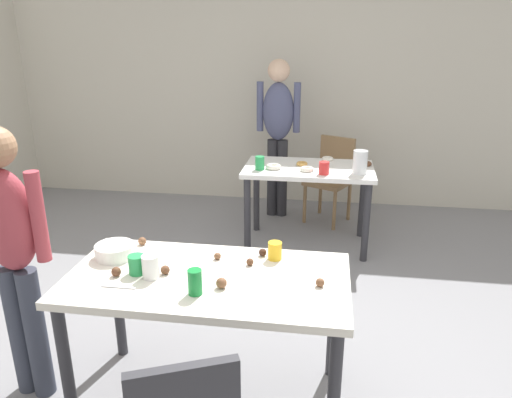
{
  "coord_description": "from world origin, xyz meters",
  "views": [
    {
      "loc": [
        0.45,
        -2.26,
        1.89
      ],
      "look_at": [
        0.03,
        0.56,
        0.9
      ],
      "focal_mm": 33.8,
      "sensor_mm": 36.0,
      "label": 1
    }
  ],
  "objects": [
    {
      "name": "cup_near_2",
      "position": [
        -0.45,
        -0.22,
        0.8
      ],
      "size": [
        0.08,
        0.08,
        0.1
      ],
      "primitive_type": "cylinder",
      "color": "green",
      "rests_on": "dining_table_near"
    },
    {
      "name": "mixing_bowl",
      "position": [
        -0.64,
        -0.07,
        0.79
      ],
      "size": [
        0.21,
        0.21,
        0.07
      ],
      "primitive_type": "cylinder",
      "color": "white",
      "rests_on": "dining_table_near"
    },
    {
      "name": "soda_can",
      "position": [
        -0.11,
        -0.37,
        0.81
      ],
      "size": [
        0.07,
        0.07,
        0.12
      ],
      "primitive_type": "cylinder",
      "color": "#198438",
      "rests_on": "dining_table_near"
    },
    {
      "name": "donut_far_2",
      "position": [
        0.47,
        2.17,
        0.77
      ],
      "size": [
        0.11,
        0.11,
        0.03
      ],
      "primitive_type": "torus",
      "color": "white",
      "rests_on": "dining_table_far"
    },
    {
      "name": "donut_far_3",
      "position": [
        0.24,
        1.96,
        0.76
      ],
      "size": [
        0.1,
        0.1,
        0.03
      ],
      "primitive_type": "torus",
      "color": "gold",
      "rests_on": "dining_table_far"
    },
    {
      "name": "cake_ball_2",
      "position": [
        -0.31,
        -0.21,
        0.77
      ],
      "size": [
        0.05,
        0.05,
        0.05
      ],
      "primitive_type": "sphere",
      "color": "brown",
      "rests_on": "dining_table_near"
    },
    {
      "name": "fork_near",
      "position": [
        -0.49,
        -0.37,
        0.75
      ],
      "size": [
        0.17,
        0.02,
        0.01
      ],
      "primitive_type": "cube",
      "color": "silver",
      "rests_on": "dining_table_near"
    },
    {
      "name": "cake_ball_3",
      "position": [
        -0.55,
        0.11,
        0.77
      ],
      "size": [
        0.05,
        0.05,
        0.05
      ],
      "primitive_type": "sphere",
      "color": "brown",
      "rests_on": "dining_table_near"
    },
    {
      "name": "cake_ball_6",
      "position": [
        -0.54,
        -0.26,
        0.77
      ],
      "size": [
        0.05,
        0.05,
        0.05
      ],
      "primitive_type": "sphere",
      "color": "brown",
      "rests_on": "dining_table_near"
    },
    {
      "name": "cup_near_1",
      "position": [
        0.21,
        0.04,
        0.8
      ],
      "size": [
        0.07,
        0.07,
        0.1
      ],
      "primitive_type": "cylinder",
      "color": "yellow",
      "rests_on": "dining_table_near"
    },
    {
      "name": "wall_back",
      "position": [
        0.0,
        3.2,
        1.3
      ],
      "size": [
        6.4,
        0.1,
        2.6
      ],
      "primitive_type": "cube",
      "color": "beige",
      "rests_on": "ground_plane"
    },
    {
      "name": "donut_far_4",
      "position": [
        -0.0,
        1.8,
        0.77
      ],
      "size": [
        0.14,
        0.14,
        0.04
      ],
      "primitive_type": "torus",
      "color": "white",
      "rests_on": "dining_table_far"
    },
    {
      "name": "donut_far_1",
      "position": [
        0.29,
        1.78,
        0.77
      ],
      "size": [
        0.12,
        0.12,
        0.04
      ],
      "primitive_type": "torus",
      "color": "white",
      "rests_on": "dining_table_far"
    },
    {
      "name": "dining_table_far",
      "position": [
        0.3,
        1.91,
        0.64
      ],
      "size": [
        1.15,
        0.67,
        0.75
      ],
      "color": "white",
      "rests_on": "ground_plane"
    },
    {
      "name": "pitcher_far",
      "position": [
        0.74,
        1.76,
        0.85
      ],
      "size": [
        0.12,
        0.12,
        0.2
      ],
      "primitive_type": "cylinder",
      "color": "white",
      "rests_on": "dining_table_far"
    },
    {
      "name": "cup_far_1",
      "position": [
        0.44,
        1.7,
        0.8
      ],
      "size": [
        0.09,
        0.09,
        0.11
      ],
      "primitive_type": "cylinder",
      "color": "red",
      "rests_on": "dining_table_far"
    },
    {
      "name": "person_girl_near",
      "position": [
        -1.08,
        -0.27,
        0.89
      ],
      "size": [
        0.46,
        0.24,
        1.49
      ],
      "color": "#383D4C",
      "rests_on": "ground_plane"
    },
    {
      "name": "cake_ball_4",
      "position": [
        0.09,
        -0.05,
        0.77
      ],
      "size": [
        0.04,
        0.04,
        0.04
      ],
      "primitive_type": "sphere",
      "color": "brown",
      "rests_on": "dining_table_near"
    },
    {
      "name": "cake_ball_7",
      "position": [
        -0.09,
        -0.01,
        0.77
      ],
      "size": [
        0.04,
        0.04,
        0.04
      ],
      "primitive_type": "sphere",
      "color": "brown",
      "rests_on": "dining_table_near"
    },
    {
      "name": "cake_ball_0",
      "position": [
        0.45,
        -0.22,
        0.77
      ],
      "size": [
        0.04,
        0.04,
        0.04
      ],
      "primitive_type": "sphere",
      "color": "brown",
      "rests_on": "dining_table_near"
    },
    {
      "name": "dining_table_near",
      "position": [
        -0.1,
        -0.19,
        0.65
      ],
      "size": [
        1.4,
        0.72,
        0.75
      ],
      "color": "silver",
      "rests_on": "ground_plane"
    },
    {
      "name": "ground_plane",
      "position": [
        0.0,
        0.0,
        0.0
      ],
      "size": [
        6.4,
        6.4,
        0.0
      ],
      "primitive_type": "plane",
      "color": "gray"
    },
    {
      "name": "person_adult_far",
      "position": [
        -0.05,
        2.64,
        1.0
      ],
      "size": [
        0.45,
        0.22,
        1.64
      ],
      "color": "#28282D",
      "rests_on": "ground_plane"
    },
    {
      "name": "cup_far_0",
      "position": [
        -0.12,
        1.76,
        0.81
      ],
      "size": [
        0.08,
        0.08,
        0.12
      ],
      "primitive_type": "cylinder",
      "color": "green",
      "rests_on": "dining_table_far"
    },
    {
      "name": "cake_ball_1",
      "position": [
        -0.01,
        -0.3,
        0.78
      ],
      "size": [
        0.05,
        0.05,
        0.05
      ],
      "primitive_type": "sphere",
      "color": "brown",
      "rests_on": "dining_table_near"
    },
    {
      "name": "cake_ball_5",
      "position": [
        0.14,
        0.07,
        0.77
      ],
      "size": [
        0.04,
        0.04,
        0.04
      ],
      "primitive_type": "sphere",
      "color": "#3D2319",
      "rests_on": "dining_table_near"
    },
    {
      "name": "donut_far_0",
      "position": [
        0.81,
        2.04,
        0.77
      ],
      "size": [
        0.12,
        0.12,
        0.03
      ],
      "primitive_type": "torus",
      "color": "brown",
      "rests_on": "dining_table_far"
    },
    {
      "name": "chair_far_table",
      "position": [
        0.52,
        2.59,
        0.5
      ],
      "size": [
        0.54,
        0.54,
        0.87
      ],
      "color": "olive",
      "rests_on": "ground_plane"
    },
    {
      "name": "cup_near_0",
      "position": [
        -0.37,
        -0.25,
        0.81
      ],
      "size": [
        0.08,
        0.08,
        0.12
      ],
      "primitive_type": "cylinder",
      "color": "white",
      "rests_on": "dining_table_near"
    }
  ]
}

